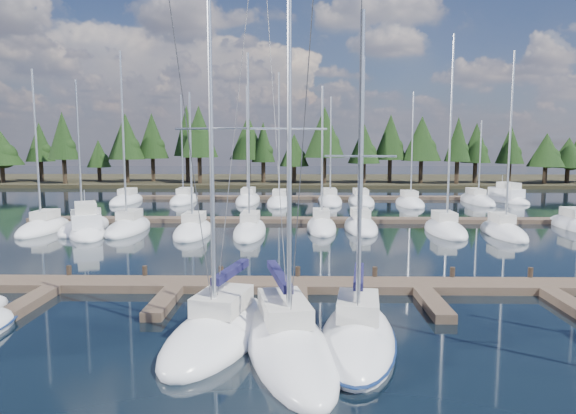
{
  "coord_description": "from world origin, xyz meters",
  "views": [
    {
      "loc": [
        -0.01,
        -7.03,
        7.25
      ],
      "look_at": [
        -0.56,
        22.0,
        3.65
      ],
      "focal_mm": 32.0,
      "sensor_mm": 36.0,
      "label": 1
    }
  ],
  "objects_px": {
    "front_sailboat_3": "(286,341)",
    "motor_yacht_right": "(506,198)",
    "front_sailboat_4": "(357,338)",
    "motor_yacht_left": "(86,228)",
    "front_sailboat_2": "(219,331)",
    "main_dock": "(298,289)"
  },
  "relations": [
    {
      "from": "front_sailboat_3",
      "to": "motor_yacht_right",
      "type": "relative_size",
      "value": 1.65
    },
    {
      "from": "front_sailboat_4",
      "to": "motor_yacht_right",
      "type": "xyz_separation_m",
      "value": [
        23.92,
        46.48,
        0.17
      ]
    },
    {
      "from": "motor_yacht_left",
      "to": "motor_yacht_right",
      "type": "height_order",
      "value": "motor_yacht_left"
    },
    {
      "from": "front_sailboat_2",
      "to": "motor_yacht_left",
      "type": "relative_size",
      "value": 1.58
    },
    {
      "from": "front_sailboat_3",
      "to": "motor_yacht_left",
      "type": "bearing_deg",
      "value": 125.97
    },
    {
      "from": "main_dock",
      "to": "front_sailboat_4",
      "type": "bearing_deg",
      "value": -71.8
    },
    {
      "from": "front_sailboat_3",
      "to": "motor_yacht_right",
      "type": "distance_m",
      "value": 53.79
    },
    {
      "from": "motor_yacht_right",
      "to": "main_dock",
      "type": "bearing_deg",
      "value": -123.15
    },
    {
      "from": "front_sailboat_3",
      "to": "motor_yacht_left",
      "type": "distance_m",
      "value": 28.32
    },
    {
      "from": "front_sailboat_3",
      "to": "front_sailboat_4",
      "type": "distance_m",
      "value": 2.58
    },
    {
      "from": "front_sailboat_2",
      "to": "front_sailboat_4",
      "type": "xyz_separation_m",
      "value": [
        5.09,
        -0.55,
        -0.01
      ]
    },
    {
      "from": "motor_yacht_left",
      "to": "front_sailboat_4",
      "type": "bearing_deg",
      "value": -49.65
    },
    {
      "from": "front_sailboat_2",
      "to": "main_dock",
      "type": "bearing_deg",
      "value": 63.97
    },
    {
      "from": "front_sailboat_2",
      "to": "motor_yacht_left",
      "type": "distance_m",
      "value": 26.16
    },
    {
      "from": "front_sailboat_2",
      "to": "front_sailboat_3",
      "type": "bearing_deg",
      "value": -19.22
    },
    {
      "from": "main_dock",
      "to": "front_sailboat_4",
      "type": "distance_m",
      "value": 6.9
    },
    {
      "from": "motor_yacht_right",
      "to": "front_sailboat_3",
      "type": "bearing_deg",
      "value": -119.49
    },
    {
      "from": "front_sailboat_2",
      "to": "front_sailboat_3",
      "type": "relative_size",
      "value": 1.0
    },
    {
      "from": "front_sailboat_4",
      "to": "motor_yacht_right",
      "type": "height_order",
      "value": "front_sailboat_4"
    },
    {
      "from": "front_sailboat_2",
      "to": "front_sailboat_3",
      "type": "height_order",
      "value": "front_sailboat_2"
    },
    {
      "from": "front_sailboat_4",
      "to": "motor_yacht_left",
      "type": "xyz_separation_m",
      "value": [
        -19.19,
        22.58,
        0.19
      ]
    },
    {
      "from": "front_sailboat_2",
      "to": "motor_yacht_left",
      "type": "bearing_deg",
      "value": 122.61
    }
  ]
}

